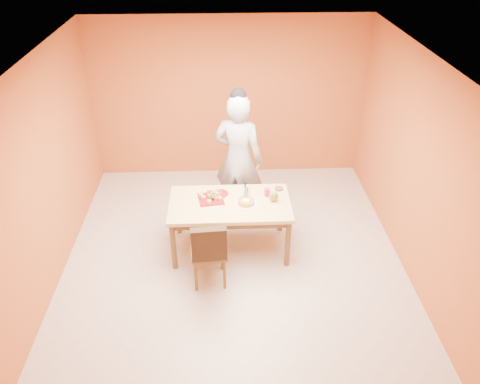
{
  "coord_description": "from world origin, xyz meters",
  "views": [
    {
      "loc": [
        -0.12,
        -4.85,
        4.15
      ],
      "look_at": [
        0.1,
        0.3,
        0.91
      ],
      "focal_mm": 35.0,
      "sensor_mm": 36.0,
      "label": 1
    }
  ],
  "objects_px": {
    "dining_chair": "(209,250)",
    "sponge_cake": "(246,202)",
    "magenta_glass": "(267,192)",
    "red_dinner_plate": "(220,194)",
    "pastry_platter": "(211,199)",
    "dining_table": "(230,208)",
    "checker_tin": "(279,189)",
    "egg_ornament": "(274,196)",
    "person": "(238,159)"
  },
  "relations": [
    {
      "from": "person",
      "to": "magenta_glass",
      "type": "bearing_deg",
      "value": 138.35
    },
    {
      "from": "pastry_platter",
      "to": "dining_chair",
      "type": "bearing_deg",
      "value": -92.31
    },
    {
      "from": "dining_table",
      "to": "egg_ornament",
      "type": "xyz_separation_m",
      "value": [
        0.58,
        0.01,
        0.17
      ]
    },
    {
      "from": "sponge_cake",
      "to": "checker_tin",
      "type": "relative_size",
      "value": 2.03
    },
    {
      "from": "pastry_platter",
      "to": "checker_tin",
      "type": "xyz_separation_m",
      "value": [
        0.93,
        0.21,
        0.01
      ]
    },
    {
      "from": "dining_chair",
      "to": "pastry_platter",
      "type": "relative_size",
      "value": 2.98
    },
    {
      "from": "dining_chair",
      "to": "red_dinner_plate",
      "type": "distance_m",
      "value": 0.92
    },
    {
      "from": "person",
      "to": "sponge_cake",
      "type": "height_order",
      "value": "person"
    },
    {
      "from": "person",
      "to": "pastry_platter",
      "type": "bearing_deg",
      "value": 80.13
    },
    {
      "from": "person",
      "to": "egg_ornament",
      "type": "xyz_separation_m",
      "value": [
        0.43,
        -0.78,
        -0.15
      ]
    },
    {
      "from": "dining_chair",
      "to": "sponge_cake",
      "type": "bearing_deg",
      "value": 46.8
    },
    {
      "from": "dining_chair",
      "to": "checker_tin",
      "type": "bearing_deg",
      "value": 40.49
    },
    {
      "from": "egg_ornament",
      "to": "sponge_cake",
      "type": "bearing_deg",
      "value": 178.11
    },
    {
      "from": "red_dinner_plate",
      "to": "egg_ornament",
      "type": "xyz_separation_m",
      "value": [
        0.7,
        -0.2,
        0.07
      ]
    },
    {
      "from": "sponge_cake",
      "to": "magenta_glass",
      "type": "distance_m",
      "value": 0.36
    },
    {
      "from": "magenta_glass",
      "to": "checker_tin",
      "type": "relative_size",
      "value": 0.99
    },
    {
      "from": "person",
      "to": "egg_ornament",
      "type": "bearing_deg",
      "value": 138.16
    },
    {
      "from": "pastry_platter",
      "to": "sponge_cake",
      "type": "bearing_deg",
      "value": -16.5
    },
    {
      "from": "person",
      "to": "pastry_platter",
      "type": "distance_m",
      "value": 0.84
    },
    {
      "from": "dining_chair",
      "to": "sponge_cake",
      "type": "xyz_separation_m",
      "value": [
        0.49,
        0.6,
        0.3
      ]
    },
    {
      "from": "sponge_cake",
      "to": "magenta_glass",
      "type": "height_order",
      "value": "magenta_glass"
    },
    {
      "from": "dining_table",
      "to": "magenta_glass",
      "type": "distance_m",
      "value": 0.55
    },
    {
      "from": "dining_table",
      "to": "dining_chair",
      "type": "height_order",
      "value": "dining_chair"
    },
    {
      "from": "pastry_platter",
      "to": "sponge_cake",
      "type": "distance_m",
      "value": 0.48
    },
    {
      "from": "magenta_glass",
      "to": "person",
      "type": "bearing_deg",
      "value": 119.16
    },
    {
      "from": "dining_table",
      "to": "sponge_cake",
      "type": "bearing_deg",
      "value": -13.43
    },
    {
      "from": "dining_table",
      "to": "person",
      "type": "height_order",
      "value": "person"
    },
    {
      "from": "sponge_cake",
      "to": "person",
      "type": "bearing_deg",
      "value": 94.47
    },
    {
      "from": "dining_chair",
      "to": "dining_table",
      "type": "bearing_deg",
      "value": 62.72
    },
    {
      "from": "red_dinner_plate",
      "to": "magenta_glass",
      "type": "height_order",
      "value": "magenta_glass"
    },
    {
      "from": "dining_chair",
      "to": "checker_tin",
      "type": "height_order",
      "value": "dining_chair"
    },
    {
      "from": "pastry_platter",
      "to": "checker_tin",
      "type": "height_order",
      "value": "checker_tin"
    },
    {
      "from": "egg_ornament",
      "to": "dining_table",
      "type": "bearing_deg",
      "value": 169.77
    },
    {
      "from": "magenta_glass",
      "to": "red_dinner_plate",
      "type": "bearing_deg",
      "value": 174.13
    },
    {
      "from": "magenta_glass",
      "to": "checker_tin",
      "type": "bearing_deg",
      "value": 39.58
    },
    {
      "from": "dining_chair",
      "to": "pastry_platter",
      "type": "distance_m",
      "value": 0.79
    },
    {
      "from": "dining_chair",
      "to": "person",
      "type": "height_order",
      "value": "person"
    },
    {
      "from": "dining_chair",
      "to": "red_dinner_plate",
      "type": "relative_size",
      "value": 4.35
    },
    {
      "from": "dining_chair",
      "to": "sponge_cake",
      "type": "height_order",
      "value": "dining_chair"
    },
    {
      "from": "dining_table",
      "to": "pastry_platter",
      "type": "distance_m",
      "value": 0.28
    },
    {
      "from": "checker_tin",
      "to": "person",
      "type": "bearing_deg",
      "value": 136.96
    },
    {
      "from": "dining_table",
      "to": "red_dinner_plate",
      "type": "xyz_separation_m",
      "value": [
        -0.13,
        0.21,
        0.1
      ]
    },
    {
      "from": "magenta_glass",
      "to": "pastry_platter",
      "type": "bearing_deg",
      "value": -175.25
    },
    {
      "from": "dining_table",
      "to": "sponge_cake",
      "type": "distance_m",
      "value": 0.25
    },
    {
      "from": "dining_table",
      "to": "dining_chair",
      "type": "distance_m",
      "value": 0.73
    },
    {
      "from": "pastry_platter",
      "to": "checker_tin",
      "type": "relative_size",
      "value": 2.95
    },
    {
      "from": "red_dinner_plate",
      "to": "checker_tin",
      "type": "distance_m",
      "value": 0.81
    },
    {
      "from": "dining_chair",
      "to": "egg_ornament",
      "type": "xyz_separation_m",
      "value": [
        0.86,
        0.66,
        0.34
      ]
    },
    {
      "from": "person",
      "to": "checker_tin",
      "type": "height_order",
      "value": "person"
    },
    {
      "from": "sponge_cake",
      "to": "red_dinner_plate",
      "type": "bearing_deg",
      "value": 141.96
    }
  ]
}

